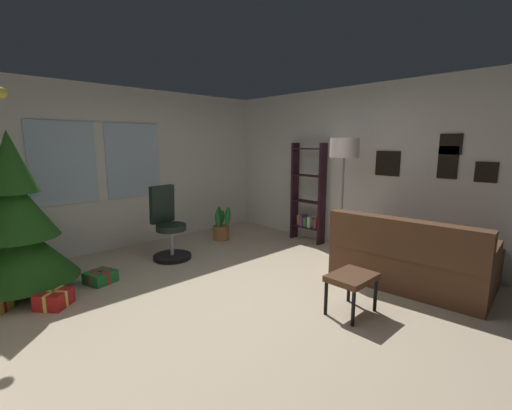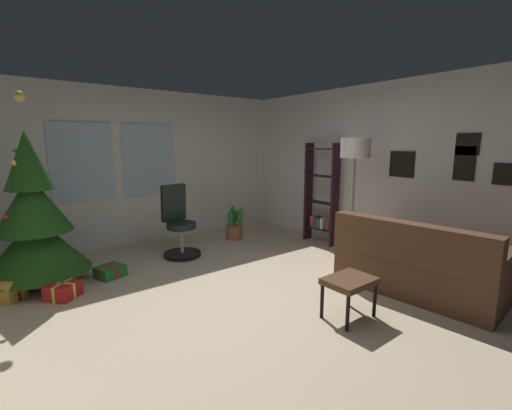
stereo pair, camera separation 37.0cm
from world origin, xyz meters
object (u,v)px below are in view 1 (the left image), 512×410
(gift_box_green, at_px, (101,277))
(bookshelf, at_px, (308,199))
(office_chair, at_px, (169,230))
(gift_box_red, at_px, (54,299))
(potted_plant, at_px, (221,227))
(holiday_tree, at_px, (18,228))
(floor_lamp, at_px, (344,154))
(footstool, at_px, (352,280))
(couch, at_px, (419,260))

(gift_box_green, relative_size, bookshelf, 0.22)
(gift_box_green, xyz_separation_m, office_chair, (1.10, 0.25, 0.36))
(gift_box_red, bearing_deg, potted_plant, 16.31)
(gift_box_red, height_order, office_chair, office_chair)
(holiday_tree, relative_size, gift_box_green, 5.97)
(floor_lamp, bearing_deg, footstool, -143.63)
(office_chair, relative_size, bookshelf, 0.64)
(office_chair, relative_size, floor_lamp, 0.61)
(gift_box_green, bearing_deg, gift_box_red, -151.53)
(gift_box_green, xyz_separation_m, potted_plant, (2.30, 0.53, 0.16))
(bookshelf, height_order, floor_lamp, floor_lamp)
(office_chair, distance_m, potted_plant, 1.25)
(footstool, height_order, office_chair, office_chair)
(gift_box_green, relative_size, floor_lamp, 0.21)
(gift_box_red, xyz_separation_m, bookshelf, (3.95, -0.27, 0.67))
(floor_lamp, distance_m, potted_plant, 2.52)
(gift_box_green, height_order, floor_lamp, floor_lamp)
(footstool, relative_size, holiday_tree, 0.21)
(footstool, relative_size, potted_plant, 0.79)
(bookshelf, bearing_deg, holiday_tree, 167.87)
(holiday_tree, xyz_separation_m, floor_lamp, (3.76, -1.78, 0.78))
(gift_box_red, height_order, potted_plant, potted_plant)
(gift_box_green, distance_m, bookshelf, 3.48)
(holiday_tree, relative_size, floor_lamp, 1.28)
(footstool, relative_size, office_chair, 0.44)
(office_chair, bearing_deg, bookshelf, -20.48)
(gift_box_green, height_order, office_chair, office_chair)
(footstool, xyz_separation_m, gift_box_green, (-1.57, 2.56, -0.28))
(couch, relative_size, floor_lamp, 1.01)
(couch, relative_size, office_chair, 1.65)
(couch, distance_m, gift_box_red, 4.19)
(bookshelf, xyz_separation_m, potted_plant, (-1.05, 1.12, -0.53))
(gift_box_green, height_order, bookshelf, bookshelf)
(holiday_tree, bearing_deg, couch, -40.20)
(couch, xyz_separation_m, holiday_tree, (-3.57, 3.02, 0.46))
(footstool, xyz_separation_m, potted_plant, (0.73, 3.08, -0.12))
(gift_box_red, bearing_deg, gift_box_green, 28.47)
(bookshelf, bearing_deg, potted_plant, 133.29)
(footstool, bearing_deg, gift_box_green, 121.60)
(gift_box_green, relative_size, potted_plant, 0.62)
(footstool, relative_size, gift_box_green, 1.27)
(holiday_tree, bearing_deg, bookshelf, -12.13)
(gift_box_red, relative_size, gift_box_green, 1.06)
(office_chair, distance_m, floor_lamp, 2.82)
(footstool, xyz_separation_m, bookshelf, (1.78, 1.96, 0.41))
(footstool, bearing_deg, gift_box_red, 134.04)
(holiday_tree, distance_m, office_chair, 1.88)
(gift_box_green, distance_m, potted_plant, 2.37)
(gift_box_green, distance_m, floor_lamp, 3.68)
(footstool, distance_m, bookshelf, 2.68)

